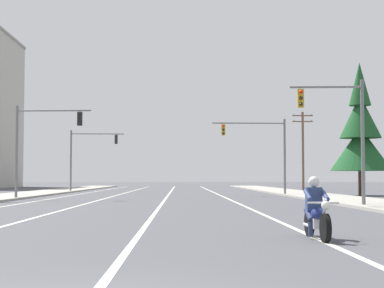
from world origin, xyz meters
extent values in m
cube|color=beige|center=(0.16, 45.00, 0.00)|extent=(0.16, 100.00, 0.01)
cube|color=beige|center=(-4.00, 45.00, 0.00)|extent=(0.16, 100.00, 0.01)
cube|color=beige|center=(4.39, 45.00, 0.00)|extent=(0.16, 100.00, 0.01)
cube|color=beige|center=(-7.59, 45.00, 0.00)|extent=(0.16, 100.00, 0.01)
cube|color=#9E998E|center=(11.44, 40.00, 0.07)|extent=(4.40, 110.00, 0.14)
cube|color=#9E998E|center=(-11.44, 40.00, 0.07)|extent=(4.40, 110.00, 0.14)
cylinder|color=black|center=(4.38, 7.02, 0.32)|extent=(0.13, 0.64, 0.64)
cylinder|color=black|center=(4.34, 8.57, 0.32)|extent=(0.13, 0.64, 0.64)
cylinder|color=silver|center=(4.38, 7.12, 0.64)|extent=(0.08, 0.33, 0.68)
sphere|color=white|center=(4.38, 6.97, 0.82)|extent=(0.20, 0.20, 0.20)
cylinder|color=silver|center=(4.38, 7.17, 0.87)|extent=(0.70, 0.06, 0.04)
ellipsoid|color=navy|center=(4.36, 7.67, 0.60)|extent=(0.33, 0.57, 0.28)
cube|color=silver|center=(4.36, 7.79, 0.37)|extent=(0.25, 0.45, 0.24)
cube|color=black|center=(4.35, 8.11, 0.54)|extent=(0.29, 0.53, 0.12)
cube|color=navy|center=(4.35, 8.52, 0.62)|extent=(0.21, 0.36, 0.08)
cylinder|color=silver|center=(4.21, 8.19, 0.30)|extent=(0.09, 0.55, 0.08)
cube|color=navy|center=(4.36, 8.07, 0.92)|extent=(0.37, 0.25, 0.56)
sphere|color=silver|center=(4.36, 8.05, 1.33)|extent=(0.26, 0.26, 0.26)
cylinder|color=navy|center=(4.50, 7.93, 0.54)|extent=(0.15, 0.44, 0.30)
cylinder|color=navy|center=(4.52, 7.76, 0.24)|extent=(0.11, 0.16, 0.35)
cylinder|color=navy|center=(4.56, 7.82, 1.02)|extent=(0.11, 0.52, 0.27)
cylinder|color=navy|center=(4.22, 7.93, 0.54)|extent=(0.15, 0.44, 0.30)
cylinder|color=navy|center=(4.20, 7.75, 0.24)|extent=(0.11, 0.16, 0.35)
cylinder|color=navy|center=(4.16, 7.81, 1.02)|extent=(0.11, 0.52, 0.27)
cylinder|color=slate|center=(10.02, 23.23, 3.10)|extent=(0.18, 0.18, 6.20)
cylinder|color=slate|center=(8.27, 23.33, 5.85)|extent=(3.50, 0.30, 0.11)
cube|color=#B79319|center=(7.04, 23.40, 5.30)|extent=(0.31, 0.26, 0.90)
sphere|color=red|center=(7.04, 23.24, 5.60)|extent=(0.18, 0.18, 0.18)
sphere|color=black|center=(7.04, 23.24, 5.30)|extent=(0.18, 0.18, 0.18)
sphere|color=black|center=(7.04, 23.24, 5.00)|extent=(0.18, 0.18, 0.18)
cylinder|color=slate|center=(-9.64, 34.43, 3.10)|extent=(0.18, 0.18, 6.20)
cylinder|color=slate|center=(-7.18, 34.26, 5.85)|extent=(4.93, 0.45, 0.11)
cube|color=black|center=(-5.46, 34.14, 5.30)|extent=(0.32, 0.26, 0.90)
sphere|color=red|center=(-5.45, 34.30, 5.60)|extent=(0.18, 0.18, 0.18)
sphere|color=black|center=(-5.45, 34.30, 5.30)|extent=(0.18, 0.18, 0.18)
sphere|color=black|center=(-5.45, 34.30, 5.00)|extent=(0.18, 0.18, 0.18)
cylinder|color=slate|center=(9.62, 43.50, 3.10)|extent=(0.18, 0.18, 6.20)
cylinder|color=slate|center=(6.68, 43.40, 5.85)|extent=(5.89, 0.31, 0.11)
cube|color=#B79319|center=(4.62, 43.33, 5.30)|extent=(0.31, 0.25, 0.90)
sphere|color=red|center=(4.62, 43.17, 5.60)|extent=(0.18, 0.18, 0.18)
sphere|color=black|center=(4.62, 43.17, 5.30)|extent=(0.18, 0.18, 0.18)
sphere|color=black|center=(4.62, 43.17, 5.00)|extent=(0.18, 0.18, 0.18)
cylinder|color=slate|center=(-9.85, 55.80, 3.10)|extent=(0.18, 0.18, 6.20)
cylinder|color=slate|center=(-7.21, 55.95, 5.85)|extent=(5.29, 0.41, 0.11)
cube|color=black|center=(-5.36, 56.06, 5.30)|extent=(0.31, 0.26, 0.90)
sphere|color=red|center=(-5.37, 56.22, 5.60)|extent=(0.18, 0.18, 0.18)
sphere|color=black|center=(-5.37, 56.22, 5.30)|extent=(0.18, 0.18, 0.18)
sphere|color=black|center=(-5.37, 56.22, 5.00)|extent=(0.18, 0.18, 0.18)
cylinder|color=brown|center=(14.59, 61.15, 4.33)|extent=(0.26, 0.26, 8.66)
cube|color=brown|center=(14.59, 61.15, 8.26)|extent=(2.28, 0.12, 0.12)
cylinder|color=slate|center=(13.63, 61.15, 8.36)|extent=(0.08, 0.08, 0.12)
cylinder|color=slate|center=(15.55, 61.15, 8.36)|extent=(0.08, 0.08, 0.12)
cube|color=brown|center=(14.59, 61.15, 7.61)|extent=(2.26, 0.12, 0.12)
cylinder|color=slate|center=(13.64, 61.15, 7.71)|extent=(0.08, 0.08, 0.12)
cylinder|color=slate|center=(15.54, 61.15, 7.71)|extent=(0.08, 0.08, 0.12)
cylinder|color=#423023|center=(15.56, 42.63, 0.99)|extent=(0.44, 0.44, 1.99)
cone|color=#194C23|center=(15.56, 42.63, 3.73)|extent=(4.86, 4.86, 3.48)
cone|color=#194C23|center=(15.56, 42.63, 6.34)|extent=(3.31, 3.31, 3.48)
cone|color=#194C23|center=(15.56, 42.63, 8.96)|extent=(1.75, 1.75, 3.48)
camera|label=1|loc=(1.21, -6.62, 1.42)|focal=58.09mm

